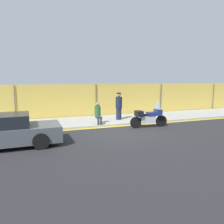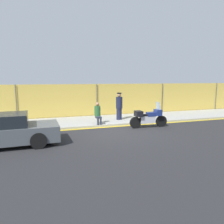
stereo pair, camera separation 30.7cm
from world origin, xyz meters
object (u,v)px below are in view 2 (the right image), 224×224
motorcycle (148,117)px  parked_car_right_down_street (0,131)px  officer_standing (119,106)px  person_seated_on_curb (98,112)px

motorcycle → parked_car_right_down_street: 7.33m
officer_standing → motorcycle: bearing=-66.5°
motorcycle → person_seated_on_curb: bearing=156.0°
officer_standing → person_seated_on_curb: officer_standing is taller
person_seated_on_curb → officer_standing: bearing=27.9°
officer_standing → person_seated_on_curb: 1.84m
motorcycle → officer_standing: officer_standing is taller
officer_standing → parked_car_right_down_street: (-6.29, -3.39, -0.36)m
motorcycle → person_seated_on_curb: 2.88m
motorcycle → parked_car_right_down_street: (-7.23, -1.24, 0.06)m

